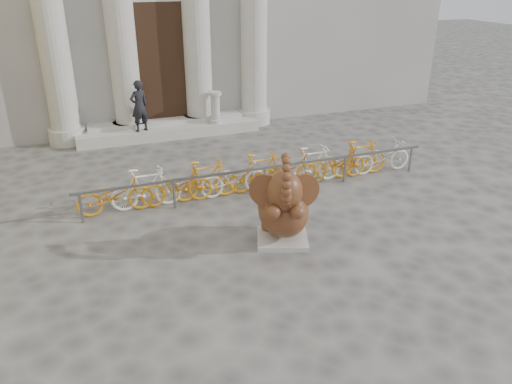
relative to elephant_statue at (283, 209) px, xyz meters
name	(u,v)px	position (x,y,z in m)	size (l,w,h in m)	color
ground	(279,287)	(-0.69, -1.45, -0.75)	(80.00, 80.00, 0.00)	#474442
entrance_steps	(169,130)	(-0.69, 7.95, -0.57)	(6.00, 1.20, 0.36)	#A8A59E
elephant_statue	(283,209)	(0.00, 0.00, 0.00)	(1.38, 1.63, 2.05)	#A8A59E
bike_rack	(261,172)	(0.53, 2.60, -0.24)	(9.03, 0.53, 1.00)	slate
pedestrian	(139,106)	(-1.65, 7.60, 0.43)	(0.60, 0.39, 1.63)	black
balustrade_post	(215,109)	(0.86, 7.65, 0.10)	(0.43, 0.43, 1.06)	#A8A59E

